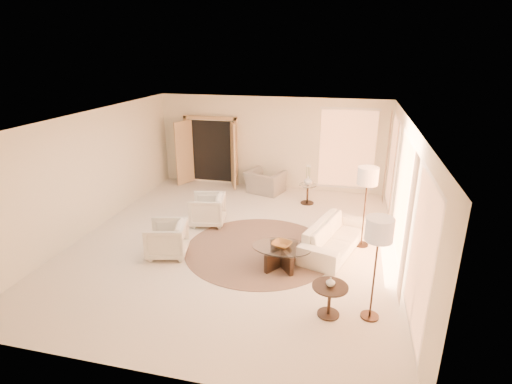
% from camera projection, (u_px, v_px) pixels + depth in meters
% --- Properties ---
extents(room, '(7.04, 8.04, 2.83)m').
position_uv_depth(room, '(234.00, 184.00, 8.57)').
color(room, white).
rests_on(room, ground).
extents(windows_right, '(0.10, 6.40, 2.40)m').
position_uv_depth(windows_right, '(402.00, 197.00, 7.92)').
color(windows_right, '#FFA366').
rests_on(windows_right, room).
extents(window_back_corner, '(1.70, 0.10, 2.40)m').
position_uv_depth(window_back_corner, '(347.00, 149.00, 11.69)').
color(window_back_corner, '#FFA366').
rests_on(window_back_corner, room).
extents(curtains_right, '(0.06, 5.20, 2.60)m').
position_uv_depth(curtains_right, '(395.00, 185.00, 8.77)').
color(curtains_right, tan).
rests_on(curtains_right, room).
extents(french_doors, '(1.95, 0.66, 2.16)m').
position_uv_depth(french_doors, '(211.00, 152.00, 12.59)').
color(french_doors, tan).
rests_on(french_doors, room).
extents(area_rug, '(3.39, 3.39, 0.01)m').
position_uv_depth(area_rug, '(260.00, 249.00, 8.71)').
color(area_rug, '#432E26').
rests_on(area_rug, room).
extents(sofa, '(1.43, 2.30, 0.63)m').
position_uv_depth(sofa, '(335.00, 237.00, 8.60)').
color(sofa, white).
rests_on(sofa, room).
extents(armchair_left, '(0.89, 0.93, 0.83)m').
position_uv_depth(armchair_left, '(207.00, 208.00, 9.85)').
color(armchair_left, white).
rests_on(armchair_left, room).
extents(armchair_right, '(0.90, 0.94, 0.81)m').
position_uv_depth(armchair_right, '(167.00, 237.00, 8.35)').
color(armchair_right, white).
rests_on(armchair_right, room).
extents(accent_chair, '(1.19, 0.95, 0.91)m').
position_uv_depth(accent_chair, '(265.00, 178.00, 12.01)').
color(accent_chair, '#9A958A').
rests_on(accent_chair, room).
extents(coffee_table, '(1.22, 1.22, 0.44)m').
position_uv_depth(coffee_table, '(281.00, 254.00, 7.95)').
color(coffee_table, black).
rests_on(coffee_table, room).
extents(end_table, '(0.58, 0.58, 0.55)m').
position_uv_depth(end_table, '(330.00, 295.00, 6.45)').
color(end_table, black).
rests_on(end_table, room).
extents(side_table, '(0.48, 0.48, 0.56)m').
position_uv_depth(side_table, '(308.00, 192.00, 11.19)').
color(side_table, black).
rests_on(side_table, room).
extents(floor_lamp_near, '(0.44, 0.44, 1.81)m').
position_uv_depth(floor_lamp_near, '(368.00, 180.00, 8.38)').
color(floor_lamp_near, black).
rests_on(floor_lamp_near, room).
extents(floor_lamp_far, '(0.43, 0.43, 1.76)m').
position_uv_depth(floor_lamp_far, '(379.00, 234.00, 6.01)').
color(floor_lamp_far, black).
rests_on(floor_lamp_far, room).
extents(bowl, '(0.48, 0.48, 0.09)m').
position_uv_depth(bowl, '(282.00, 244.00, 7.88)').
color(bowl, brown).
rests_on(bowl, coffee_table).
extents(end_vase, '(0.19, 0.19, 0.15)m').
position_uv_depth(end_vase, '(331.00, 282.00, 6.36)').
color(end_vase, white).
rests_on(end_vase, end_table).
extents(side_vase, '(0.29, 0.29, 0.24)m').
position_uv_depth(side_vase, '(308.00, 180.00, 11.08)').
color(side_vase, white).
rests_on(side_vase, side_table).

